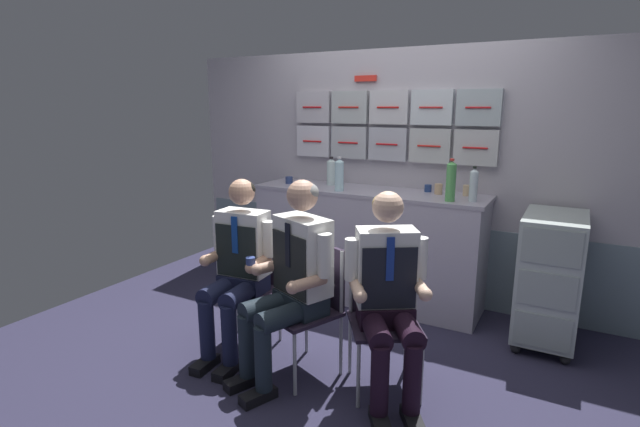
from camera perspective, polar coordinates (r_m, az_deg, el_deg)
The scene contains 18 objects.
ground at distance 3.39m, azimuth 0.35°, elevation -17.22°, with size 4.80×4.80×0.04m, color #28263E.
galley_bulkhead at distance 4.23m, azimuth 9.19°, elevation 4.53°, with size 4.20×0.14×2.15m.
galley_counter at distance 4.15m, azimuth 5.64°, elevation -3.81°, with size 2.00×0.53×0.98m.
service_trolley at distance 3.74m, azimuth 25.94°, elevation -6.75°, with size 0.40×0.65×0.94m.
folding_chair_left at distance 3.42m, azimuth -8.32°, elevation -7.41°, with size 0.43×0.44×0.82m.
crew_member_left at distance 3.24m, azimuth -9.91°, elevation -5.79°, with size 0.48×0.60×1.20m.
folding_chair_center at distance 3.05m, azimuth -0.87°, elevation -9.80°, with size 0.52×0.52×0.82m.
crew_member_center at distance 2.90m, azimuth -3.37°, elevation -7.21°, with size 0.56×0.68×1.25m.
folding_chair_right at distance 2.94m, azimuth 7.47°, elevation -10.79°, with size 0.55×0.55×0.82m.
crew_member_right at distance 2.74m, azimuth 8.24°, elevation -9.14°, with size 0.59×0.65×1.21m.
water_bottle_clear at distance 3.95m, azimuth 2.34°, elevation 4.67°, with size 0.07×0.07×0.29m.
water_bottle_short at distance 4.27m, azimuth 1.36°, elevation 5.06°, with size 0.08×0.08×0.25m.
water_bottle_tall at distance 3.70m, azimuth 18.01°, elevation 3.30°, with size 0.06×0.06×0.26m.
water_bottle_blue_cap at distance 3.65m, azimuth 15.49°, elevation 3.79°, with size 0.07×0.07×0.32m.
espresso_cup_small at distance 4.03m, azimuth 12.88°, elevation 3.01°, with size 0.06×0.06×0.06m.
coffee_cup_spare at distance 4.36m, azimuth -3.74°, elevation 4.06°, with size 0.07×0.07×0.06m.
paper_cup_blue at distance 3.93m, azimuth 17.29°, elevation 2.70°, with size 0.07×0.07×0.08m.
paper_cup_tan at distance 3.94m, azimuth 14.07°, elevation 2.91°, with size 0.06×0.06×0.08m.
Camera 1 is at (1.39, -2.58, 1.68)m, focal length 26.57 mm.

